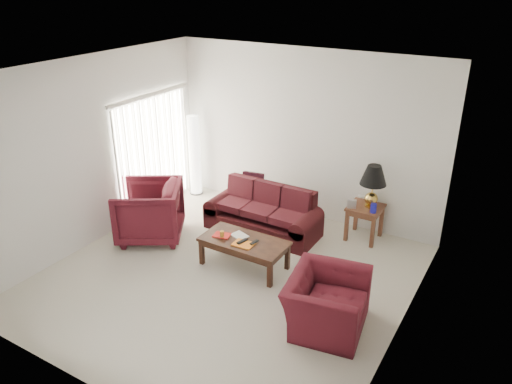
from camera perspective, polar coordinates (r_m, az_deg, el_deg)
floor at (r=7.47m, az=-3.38°, el=-9.70°), size 5.00×5.00×0.00m
blinds at (r=9.26m, az=-11.57°, el=4.28°), size 0.10×2.00×2.16m
sofa at (r=8.47m, az=0.76°, el=-2.19°), size 1.97×0.91×0.79m
throw_pillow at (r=8.95m, az=-0.37°, el=1.05°), size 0.40×0.24×0.39m
end_table at (r=8.51m, az=12.26°, el=-3.41°), size 0.56×0.56×0.59m
table_lamp at (r=8.24m, az=13.18°, el=0.63°), size 0.55×0.55×0.72m
clock at (r=8.25m, az=10.89°, el=-1.34°), size 0.15×0.09×0.15m
blue_canister at (r=8.16m, az=13.27°, el=-1.81°), size 0.12×0.12×0.15m
picture_frame at (r=8.54m, az=12.09°, el=-0.48°), size 0.19×0.20×0.05m
floor_lamp at (r=9.86m, az=-7.04°, el=4.19°), size 0.30×0.30×1.63m
armchair_left at (r=8.45m, az=-12.13°, el=-2.18°), size 1.44×1.43×0.96m
armchair_right at (r=6.44m, az=8.04°, el=-12.38°), size 1.09×1.20×0.70m
coffee_table at (r=7.59m, az=-1.35°, el=-7.01°), size 1.41×0.92×0.45m
magazine_red at (r=7.61m, az=-3.92°, el=-4.94°), size 0.28×0.23×0.01m
magazine_white at (r=7.59m, az=-1.90°, el=-4.98°), size 0.29×0.25×0.01m
magazine_orange at (r=7.36m, az=-1.45°, el=-5.96°), size 0.31×0.24×0.02m
remote_a at (r=7.39m, az=-1.58°, el=-5.64°), size 0.09×0.19×0.02m
remote_b at (r=7.36m, az=-0.20°, el=-5.75°), size 0.07×0.17×0.02m
yellow_glass at (r=7.53m, az=-3.91°, el=-4.85°), size 0.07×0.07×0.11m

